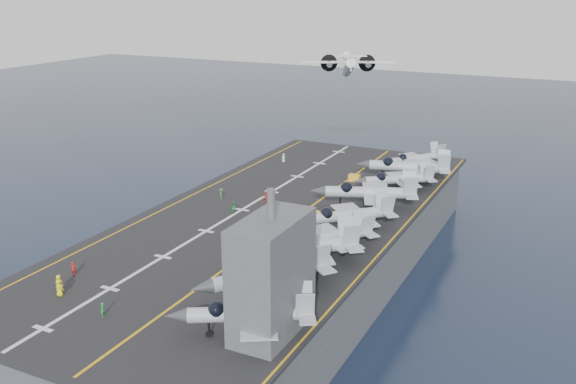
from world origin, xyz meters
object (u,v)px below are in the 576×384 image
at_px(fighter_jet_0, 250,312).
at_px(tow_cart_a, 238,257).
at_px(island_superstructure, 272,262).
at_px(transport_plane, 349,68).

xyz_separation_m(fighter_jet_0, tow_cart_a, (-10.19, 14.80, -2.00)).
relative_size(island_superstructure, tow_cart_a, 7.06).
distance_m(island_superstructure, fighter_jet_0, 5.46).
bearing_deg(transport_plane, island_superstructure, -73.71).
distance_m(island_superstructure, transport_plane, 85.83).
xyz_separation_m(island_superstructure, tow_cart_a, (-11.69, 13.04, -6.95)).
bearing_deg(tow_cart_a, transport_plane, 100.09).
xyz_separation_m(island_superstructure, fighter_jet_0, (-1.50, -1.76, -4.94)).
distance_m(fighter_jet_0, tow_cart_a, 18.08).
bearing_deg(transport_plane, tow_cart_a, -79.91).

